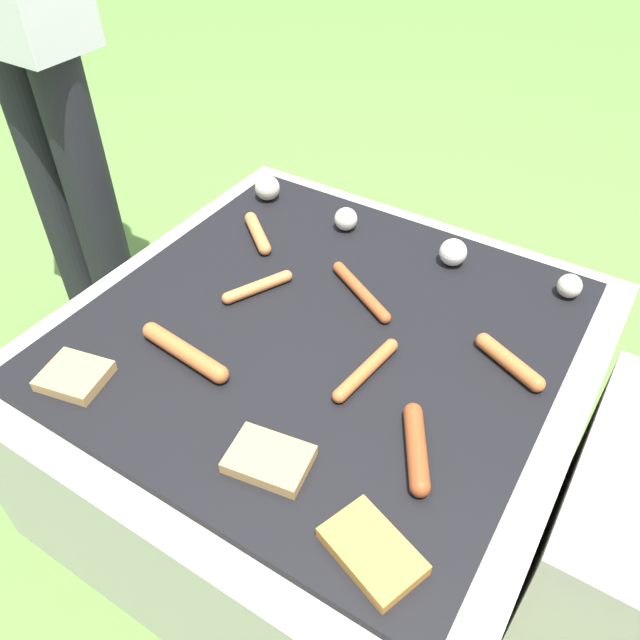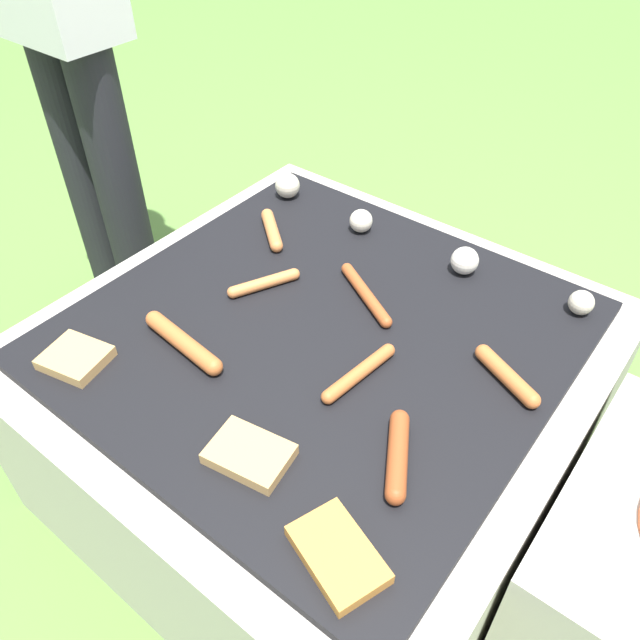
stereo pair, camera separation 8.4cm
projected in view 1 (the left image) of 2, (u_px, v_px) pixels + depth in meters
The scene contains 13 objects.
ground_plane at pixel (320, 473), 1.43m from camera, with size 14.00×14.00×0.00m, color #567F38.
grill at pixel (320, 410), 1.28m from camera, with size 0.93×0.93×0.45m.
sausage_front_center at pixel (366, 370), 1.03m from camera, with size 0.04×0.17×0.02m.
sausage_back_left at pixel (361, 291), 1.18m from camera, with size 0.17×0.11×0.02m.
sausage_front_right at pixel (184, 352), 1.06m from camera, with size 0.20×0.05×0.03m.
sausage_back_center at pixel (258, 287), 1.19m from camera, with size 0.08×0.14×0.02m.
sausage_back_right at pixel (258, 233), 1.33m from camera, with size 0.12×0.10×0.03m.
sausage_mid_left at pixel (416, 448), 0.91m from camera, with size 0.10×0.14×0.03m.
sausage_mid_right at pixel (509, 362), 1.04m from camera, with size 0.14×0.08×0.03m.
bread_slice_left at pixel (75, 376), 1.02m from camera, with size 0.12×0.11×0.02m.
bread_slice_center at pixel (269, 459), 0.90m from camera, with size 0.13×0.10×0.02m.
bread_slice_right at pixel (372, 551), 0.80m from camera, with size 0.15×0.12×0.02m.
mushroom_row at pixel (381, 227), 1.32m from camera, with size 0.74×0.08×0.06m.
Camera 1 is at (0.44, -0.70, 1.21)m, focal length 35.00 mm.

